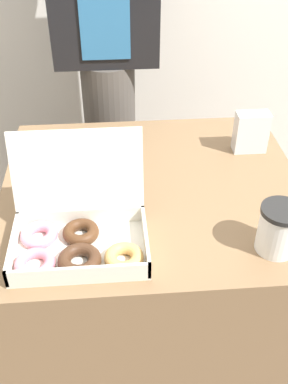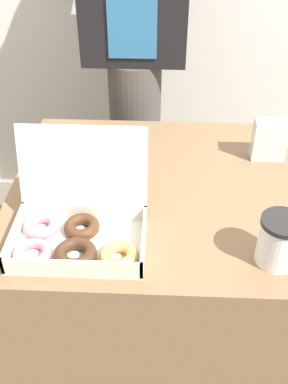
{
  "view_description": "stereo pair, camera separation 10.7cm",
  "coord_description": "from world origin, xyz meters",
  "px_view_note": "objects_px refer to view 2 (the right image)",
  "views": [
    {
      "loc": [
        -0.11,
        -1.06,
        1.5
      ],
      "look_at": [
        -0.04,
        -0.21,
        0.85
      ],
      "focal_mm": 42.0,
      "sensor_mm": 36.0,
      "label": 1
    },
    {
      "loc": [
        -0.01,
        -1.06,
        1.5
      ],
      "look_at": [
        -0.04,
        -0.21,
        0.85
      ],
      "focal_mm": 42.0,
      "sensor_mm": 36.0,
      "label": 2
    }
  ],
  "objects_px": {
    "donut_box": "(75,230)",
    "person_customer": "(134,45)",
    "coffee_cup": "(279,241)",
    "napkin_holder": "(270,140)"
  },
  "relations": [
    {
      "from": "coffee_cup",
      "to": "person_customer",
      "type": "height_order",
      "value": "person_customer"
    },
    {
      "from": "donut_box",
      "to": "person_customer",
      "type": "bearing_deg",
      "value": 83.98
    },
    {
      "from": "donut_box",
      "to": "person_customer",
      "type": "height_order",
      "value": "person_customer"
    },
    {
      "from": "napkin_holder",
      "to": "coffee_cup",
      "type": "bearing_deg",
      "value": -97.09
    },
    {
      "from": "donut_box",
      "to": "coffee_cup",
      "type": "relative_size",
      "value": 2.7
    },
    {
      "from": "napkin_holder",
      "to": "donut_box",
      "type": "bearing_deg",
      "value": -142.66
    },
    {
      "from": "napkin_holder",
      "to": "person_customer",
      "type": "relative_size",
      "value": 0.08
    },
    {
      "from": "donut_box",
      "to": "napkin_holder",
      "type": "height_order",
      "value": "donut_box"
    },
    {
      "from": "coffee_cup",
      "to": "person_customer",
      "type": "distance_m",
      "value": 1.01
    },
    {
      "from": "coffee_cup",
      "to": "napkin_holder",
      "type": "relative_size",
      "value": 0.95
    }
  ]
}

